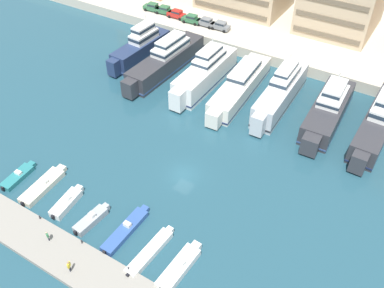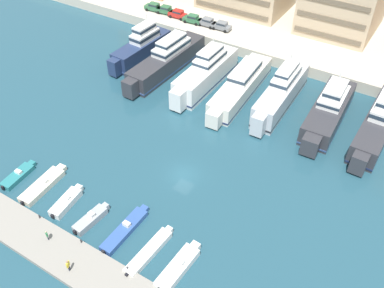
{
  "view_description": "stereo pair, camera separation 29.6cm",
  "coord_description": "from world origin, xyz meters",
  "px_view_note": "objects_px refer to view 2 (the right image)",
  "views": [
    {
      "loc": [
        23.42,
        -35.96,
        44.06
      ],
      "look_at": [
        -0.99,
        3.93,
        2.5
      ],
      "focal_mm": 40.0,
      "sensor_mm": 36.0,
      "label": 1
    },
    {
      "loc": [
        23.67,
        -35.8,
        44.06
      ],
      "look_at": [
        -0.99,
        3.93,
        2.5
      ],
      "focal_mm": 40.0,
      "sensor_mm": 36.0,
      "label": 2
    }
  ],
  "objects_px": {
    "yacht_charcoal_center_right": "(329,110)",
    "yacht_charcoal_mid_right": "(380,121)",
    "yacht_white_mid_left": "(206,73)",
    "motorboat_white_mid_left": "(67,202)",
    "yacht_charcoal_left": "(167,60)",
    "motorboat_grey_center_left": "(91,219)",
    "pedestrian_mid_deck": "(47,235)",
    "car_red_mid_left": "(178,14)",
    "car_green_center_left": "(193,19)",
    "yacht_ivory_center_left": "(241,86)",
    "car_green_far_left": "(154,7)",
    "motorboat_white_center_right": "(149,252)",
    "car_green_left": "(166,10)",
    "motorboat_cream_left": "(43,185)",
    "motorboat_white_mid_right": "(178,267)",
    "motorboat_teal_far_left": "(18,175)",
    "motorboat_blue_center": "(125,229)",
    "car_grey_center_right": "(222,26)",
    "yacht_silver_center": "(281,92)",
    "pedestrian_near_edge": "(68,265)",
    "car_grey_center": "(207,22)",
    "yacht_navy_far_left": "(142,47)"
  },
  "relations": [
    {
      "from": "motorboat_white_center_right",
      "to": "pedestrian_near_edge",
      "type": "height_order",
      "value": "pedestrian_near_edge"
    },
    {
      "from": "yacht_white_mid_left",
      "to": "motorboat_white_mid_left",
      "type": "relative_size",
      "value": 3.18
    },
    {
      "from": "motorboat_cream_left",
      "to": "motorboat_white_mid_left",
      "type": "distance_m",
      "value": 5.05
    },
    {
      "from": "yacht_charcoal_mid_right",
      "to": "car_red_mid_left",
      "type": "distance_m",
      "value": 49.18
    },
    {
      "from": "car_green_far_left",
      "to": "car_grey_center",
      "type": "relative_size",
      "value": 1.03
    },
    {
      "from": "yacht_charcoal_left",
      "to": "yacht_ivory_center_left",
      "type": "distance_m",
      "value": 15.57
    },
    {
      "from": "yacht_charcoal_mid_right",
      "to": "car_green_center_left",
      "type": "relative_size",
      "value": 5.25
    },
    {
      "from": "yacht_charcoal_left",
      "to": "motorboat_white_mid_right",
      "type": "xyz_separation_m",
      "value": [
        25.6,
        -35.21,
        -1.8
      ]
    },
    {
      "from": "car_green_center_left",
      "to": "pedestrian_mid_deck",
      "type": "relative_size",
      "value": 2.61
    },
    {
      "from": "car_green_far_left",
      "to": "car_red_mid_left",
      "type": "bearing_deg",
      "value": -1.37
    },
    {
      "from": "motorboat_grey_center_left",
      "to": "motorboat_white_mid_left",
      "type": "bearing_deg",
      "value": 174.53
    },
    {
      "from": "motorboat_white_center_right",
      "to": "car_red_mid_left",
      "type": "height_order",
      "value": "car_red_mid_left"
    },
    {
      "from": "yacht_silver_center",
      "to": "motorboat_white_mid_left",
      "type": "xyz_separation_m",
      "value": [
        -15.21,
        -35.83,
        -2.07
      ]
    },
    {
      "from": "yacht_charcoal_center_right",
      "to": "car_green_left",
      "type": "bearing_deg",
      "value": 159.8
    },
    {
      "from": "motorboat_white_mid_left",
      "to": "car_green_left",
      "type": "relative_size",
      "value": 1.45
    },
    {
      "from": "car_red_mid_left",
      "to": "car_green_center_left",
      "type": "bearing_deg",
      "value": -5.11
    },
    {
      "from": "yacht_ivory_center_left",
      "to": "motorboat_grey_center_left",
      "type": "height_order",
      "value": "yacht_ivory_center_left"
    },
    {
      "from": "car_green_far_left",
      "to": "pedestrian_mid_deck",
      "type": "distance_m",
      "value": 62.14
    },
    {
      "from": "motorboat_grey_center_left",
      "to": "car_green_left",
      "type": "relative_size",
      "value": 1.38
    },
    {
      "from": "motorboat_blue_center",
      "to": "pedestrian_near_edge",
      "type": "height_order",
      "value": "pedestrian_near_edge"
    },
    {
      "from": "yacht_charcoal_mid_right",
      "to": "motorboat_cream_left",
      "type": "distance_m",
      "value": 51.46
    },
    {
      "from": "car_grey_center",
      "to": "car_grey_center_right",
      "type": "height_order",
      "value": "same"
    },
    {
      "from": "pedestrian_mid_deck",
      "to": "yacht_silver_center",
      "type": "bearing_deg",
      "value": 72.93
    },
    {
      "from": "yacht_charcoal_center_right",
      "to": "yacht_charcoal_mid_right",
      "type": "relative_size",
      "value": 0.89
    },
    {
      "from": "motorboat_blue_center",
      "to": "car_grey_center_right",
      "type": "relative_size",
      "value": 2.06
    },
    {
      "from": "motorboat_grey_center_left",
      "to": "pedestrian_mid_deck",
      "type": "relative_size",
      "value": 3.59
    },
    {
      "from": "motorboat_cream_left",
      "to": "motorboat_white_mid_right",
      "type": "xyz_separation_m",
      "value": [
        23.1,
        -1.0,
        0.09
      ]
    },
    {
      "from": "yacht_charcoal_mid_right",
      "to": "motorboat_grey_center_left",
      "type": "bearing_deg",
      "value": -125.42
    },
    {
      "from": "car_green_center_left",
      "to": "motorboat_white_mid_left",
      "type": "bearing_deg",
      "value": -77.02
    },
    {
      "from": "yacht_charcoal_mid_right",
      "to": "motorboat_white_center_right",
      "type": "height_order",
      "value": "yacht_charcoal_mid_right"
    },
    {
      "from": "motorboat_white_center_right",
      "to": "car_green_left",
      "type": "bearing_deg",
      "value": 122.57
    },
    {
      "from": "motorboat_teal_far_left",
      "to": "car_grey_center_right",
      "type": "bearing_deg",
      "value": 84.81
    },
    {
      "from": "car_red_mid_left",
      "to": "pedestrian_near_edge",
      "type": "height_order",
      "value": "car_red_mid_left"
    },
    {
      "from": "car_grey_center_right",
      "to": "pedestrian_mid_deck",
      "type": "xyz_separation_m",
      "value": [
        7.3,
        -56.84,
        -1.59
      ]
    },
    {
      "from": "yacht_ivory_center_left",
      "to": "motorboat_grey_center_left",
      "type": "distance_m",
      "value": 35.57
    },
    {
      "from": "motorboat_teal_far_left",
      "to": "pedestrian_mid_deck",
      "type": "relative_size",
      "value": 3.79
    },
    {
      "from": "yacht_silver_center",
      "to": "motorboat_white_mid_right",
      "type": "relative_size",
      "value": 2.6
    },
    {
      "from": "motorboat_white_mid_left",
      "to": "yacht_charcoal_left",
      "type": "bearing_deg",
      "value": 102.2
    },
    {
      "from": "car_green_far_left",
      "to": "motorboat_grey_center_left",
      "type": "bearing_deg",
      "value": -62.39
    },
    {
      "from": "yacht_charcoal_mid_right",
      "to": "motorboat_grey_center_left",
      "type": "xyz_separation_m",
      "value": [
        -26.61,
        -37.42,
        -1.94
      ]
    },
    {
      "from": "yacht_charcoal_mid_right",
      "to": "motorboat_cream_left",
      "type": "xyz_separation_m",
      "value": [
        -36.34,
        -36.37,
        -2.02
      ]
    },
    {
      "from": "pedestrian_near_edge",
      "to": "motorboat_white_center_right",
      "type": "bearing_deg",
      "value": 48.09
    },
    {
      "from": "yacht_navy_far_left",
      "to": "yacht_charcoal_left",
      "type": "xyz_separation_m",
      "value": [
        6.78,
        -1.13,
        -0.13
      ]
    },
    {
      "from": "car_green_center_left",
      "to": "motorboat_white_mid_right",
      "type": "bearing_deg",
      "value": -59.81
    },
    {
      "from": "yacht_silver_center",
      "to": "pedestrian_near_edge",
      "type": "xyz_separation_m",
      "value": [
        -7.5,
        -43.2,
        -0.94
      ]
    },
    {
      "from": "yacht_silver_center",
      "to": "motorboat_white_mid_left",
      "type": "bearing_deg",
      "value": -113.0
    },
    {
      "from": "yacht_ivory_center_left",
      "to": "motorboat_teal_far_left",
      "type": "xyz_separation_m",
      "value": [
        -17.51,
        -34.87,
        -1.54
      ]
    },
    {
      "from": "pedestrian_near_edge",
      "to": "pedestrian_mid_deck",
      "type": "xyz_separation_m",
      "value": [
        -5.23,
        1.75,
        -0.09
      ]
    },
    {
      "from": "car_green_far_left",
      "to": "yacht_ivory_center_left",
      "type": "bearing_deg",
      "value": -28.31
    },
    {
      "from": "motorboat_white_mid_right",
      "to": "pedestrian_mid_deck",
      "type": "distance_m",
      "value": 16.48
    }
  ]
}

